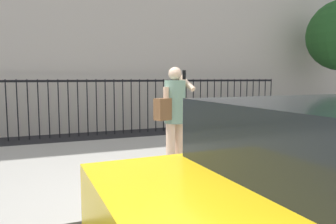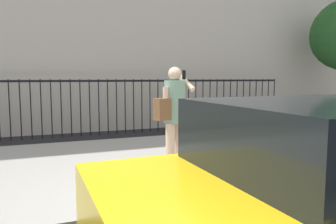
# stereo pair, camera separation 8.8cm
# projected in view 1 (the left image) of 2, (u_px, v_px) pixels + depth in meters

# --- Properties ---
(ground_plane) EXTENTS (60.00, 60.00, 0.00)m
(ground_plane) POSITION_uv_depth(u_px,v_px,m) (193.00, 215.00, 3.84)
(ground_plane) COLOR black
(sidewalk) EXTENTS (28.00, 4.40, 0.15)m
(sidewalk) POSITION_uv_depth(u_px,v_px,m) (139.00, 164.00, 5.87)
(sidewalk) COLOR #9E9B93
(sidewalk) RESTS_ON ground
(iron_fence) EXTENTS (12.03, 0.04, 1.60)m
(iron_fence) POSITION_uv_depth(u_px,v_px,m) (101.00, 100.00, 9.18)
(iron_fence) COLOR black
(iron_fence) RESTS_ON ground
(pedestrian_on_phone) EXTENTS (0.72, 0.54, 1.66)m
(pedestrian_on_phone) POSITION_uv_depth(u_px,v_px,m) (174.00, 110.00, 5.20)
(pedestrian_on_phone) COLOR beige
(pedestrian_on_phone) RESTS_ON sidewalk
(street_bench) EXTENTS (1.60, 0.45, 0.95)m
(street_bench) POSITION_uv_depth(u_px,v_px,m) (262.00, 115.00, 8.49)
(street_bench) COLOR brown
(street_bench) RESTS_ON sidewalk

